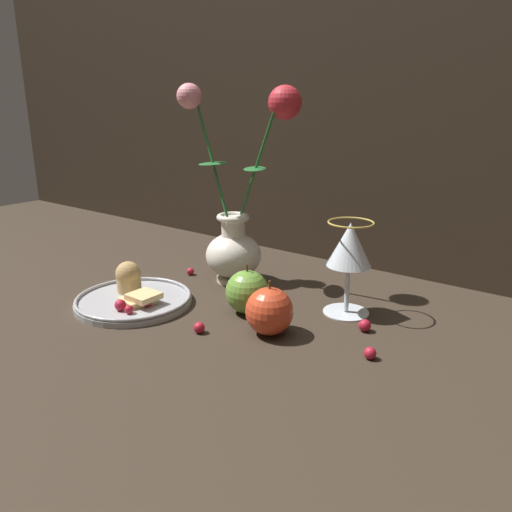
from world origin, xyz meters
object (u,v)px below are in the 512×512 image
plate_with_pastries (133,296)px  apple_beside_vase (269,311)px  vase (236,223)px  wine_glass (349,249)px  apple_near_glass (246,292)px

plate_with_pastries → apple_beside_vase: apple_beside_vase is taller
vase → apple_beside_vase: bearing=-39.0°
apple_beside_vase → plate_with_pastries: bearing=-169.9°
plate_with_pastries → wine_glass: wine_glass is taller
vase → plate_with_pastries: (-0.08, -0.20, -0.10)m
vase → wine_glass: size_ratio=2.37×
wine_glass → apple_beside_vase: wine_glass is taller
vase → wine_glass: (0.24, -0.01, -0.01)m
apple_beside_vase → apple_near_glass: same height
apple_near_glass → plate_with_pastries: bearing=-154.8°
apple_near_glass → vase: bearing=134.7°
wine_glass → apple_beside_vase: 0.17m
vase → wine_glass: vase is taller
wine_glass → apple_near_glass: size_ratio=1.85×
vase → apple_beside_vase: 0.25m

